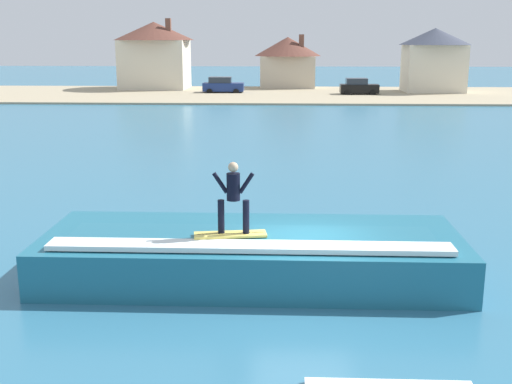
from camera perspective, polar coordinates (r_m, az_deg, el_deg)
ground_plane at (r=15.58m, az=4.35°, el=-8.54°), size 260.00×260.00×0.00m
wave_crest at (r=15.95m, az=-0.39°, el=-5.65°), size 10.40×3.85×1.27m
surfboard at (r=15.20m, az=-2.34°, el=-3.85°), size 1.79×0.73×0.06m
surfer at (r=14.95m, az=-2.06°, el=-0.17°), size 1.00×0.32×1.74m
shoreline_bank at (r=68.95m, az=2.92°, el=8.79°), size 120.00×21.35×0.18m
car_near_shore at (r=70.61m, az=-3.02°, el=9.60°), size 4.46×2.22×1.86m
car_far_shore at (r=69.03m, az=9.24°, el=9.35°), size 4.05×2.06×1.86m
house_with_chimney at (r=77.08m, az=-9.14°, el=12.37°), size 9.43×9.43×8.23m
house_gabled_white at (r=73.96m, az=15.77°, el=11.67°), size 7.82×7.82×7.09m
house_small_cottage at (r=78.37m, az=2.87°, el=11.84°), size 8.03×8.03×6.45m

